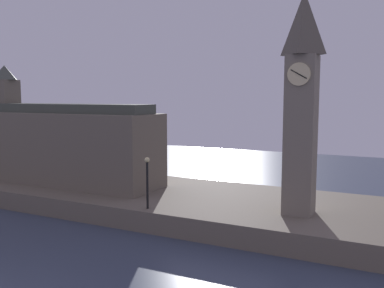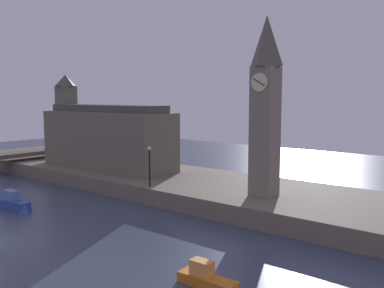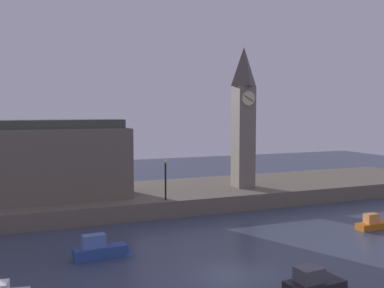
# 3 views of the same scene
# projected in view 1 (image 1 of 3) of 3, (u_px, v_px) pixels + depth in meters

# --- Properties ---
(far_embankment) EXTENTS (70.00, 12.00, 1.50)m
(far_embankment) POSITION_uv_depth(u_px,v_px,m) (174.00, 201.00, 34.24)
(far_embankment) COLOR #6B6051
(far_embankment) RESTS_ON ground
(clock_tower) EXTENTS (2.08, 2.13, 14.39)m
(clock_tower) POSITION_uv_depth(u_px,v_px,m) (302.00, 101.00, 27.18)
(clock_tower) COLOR slate
(clock_tower) RESTS_ON far_embankment
(parliament_hall) EXTENTS (17.54, 5.24, 10.76)m
(parliament_hall) POSITION_uv_depth(u_px,v_px,m) (64.00, 144.00, 37.87)
(parliament_hall) COLOR #6B6051
(parliament_hall) RESTS_ON far_embankment
(streetlamp) EXTENTS (0.36, 0.36, 3.62)m
(streetlamp) POSITION_uv_depth(u_px,v_px,m) (147.00, 176.00, 28.97)
(streetlamp) COLOR black
(streetlamp) RESTS_ON far_embankment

